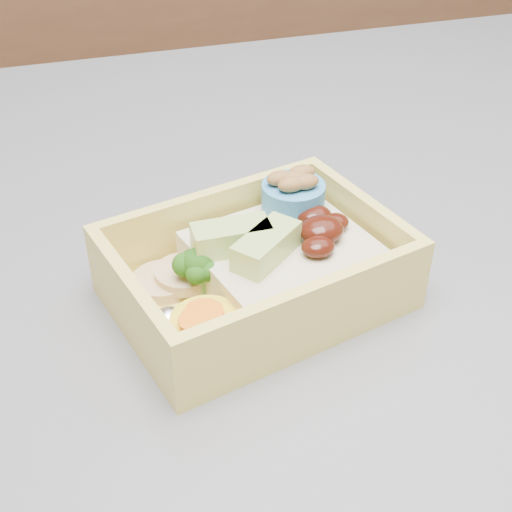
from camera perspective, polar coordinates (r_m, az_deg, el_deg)
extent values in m
cube|color=brown|center=(1.82, -13.73, 10.61)|extent=(3.20, 0.60, 0.90)
cube|color=#333237|center=(0.47, -4.97, -4.36)|extent=(1.24, 0.84, 0.04)
cube|color=#E3CE5E|center=(0.44, 0.00, -3.02)|extent=(0.19, 0.16, 0.01)
cube|color=#E3CE5E|center=(0.47, -3.59, 3.05)|extent=(0.16, 0.05, 0.04)
cube|color=#E3CE5E|center=(0.39, 4.32, -4.77)|extent=(0.16, 0.05, 0.04)
cube|color=#E3CE5E|center=(0.47, 8.46, 2.53)|extent=(0.03, 0.10, 0.04)
cube|color=#E3CE5E|center=(0.40, -9.87, -4.02)|extent=(0.03, 0.10, 0.04)
cube|color=tan|center=(0.44, 2.28, -0.46)|extent=(0.12, 0.11, 0.03)
ellipsoid|color=#330E07|center=(0.43, 5.26, 2.11)|extent=(0.03, 0.03, 0.02)
ellipsoid|color=#330E07|center=(0.45, 4.69, 3.21)|extent=(0.03, 0.02, 0.01)
ellipsoid|color=#330E07|center=(0.42, 4.98, 0.75)|extent=(0.02, 0.02, 0.01)
ellipsoid|color=#330E07|center=(0.45, 6.29, 2.69)|extent=(0.02, 0.02, 0.01)
cube|color=#A7C969|center=(0.42, 0.83, 0.80)|extent=(0.05, 0.05, 0.02)
cube|color=#A7C969|center=(0.42, -1.98, 1.52)|extent=(0.05, 0.02, 0.02)
cylinder|color=#67A559|center=(0.43, -4.60, -2.34)|extent=(0.01, 0.01, 0.01)
sphere|color=#225413|center=(0.42, -4.71, -0.55)|extent=(0.02, 0.02, 0.02)
sphere|color=#225413|center=(0.43, -4.04, -0.19)|extent=(0.01, 0.01, 0.01)
sphere|color=#225413|center=(0.42, -5.76, -0.70)|extent=(0.01, 0.01, 0.01)
sphere|color=#225413|center=(0.42, -3.94, -1.20)|extent=(0.01, 0.01, 0.01)
sphere|color=#225413|center=(0.42, -4.79, -1.41)|extent=(0.01, 0.01, 0.01)
sphere|color=#225413|center=(0.43, -5.20, -0.28)|extent=(0.01, 0.01, 0.01)
cylinder|color=yellow|center=(0.40, -3.92, -6.01)|extent=(0.04, 0.04, 0.02)
cylinder|color=orange|center=(0.39, -4.18, -4.56)|extent=(0.02, 0.02, 0.00)
cylinder|color=orange|center=(0.38, -4.60, -5.22)|extent=(0.02, 0.02, 0.00)
cylinder|color=tan|center=(0.44, -7.50, -2.07)|extent=(0.04, 0.04, 0.01)
cylinder|color=tan|center=(0.44, -5.71, -1.45)|extent=(0.04, 0.04, 0.01)
ellipsoid|color=silver|center=(0.45, -4.55, 0.12)|extent=(0.02, 0.02, 0.02)
ellipsoid|color=silver|center=(0.41, -7.02, -5.25)|extent=(0.02, 0.02, 0.02)
cylinder|color=#3985C3|center=(0.46, 2.99, 4.72)|extent=(0.04, 0.04, 0.02)
ellipsoid|color=brown|center=(0.45, 3.05, 6.23)|extent=(0.02, 0.02, 0.01)
ellipsoid|color=brown|center=(0.46, 3.66, 6.69)|extent=(0.02, 0.02, 0.01)
ellipsoid|color=brown|center=(0.45, 1.93, 6.25)|extent=(0.02, 0.02, 0.01)
ellipsoid|color=brown|center=(0.45, 3.97, 5.94)|extent=(0.02, 0.02, 0.01)
ellipsoid|color=brown|center=(0.45, 2.85, 5.74)|extent=(0.02, 0.02, 0.01)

